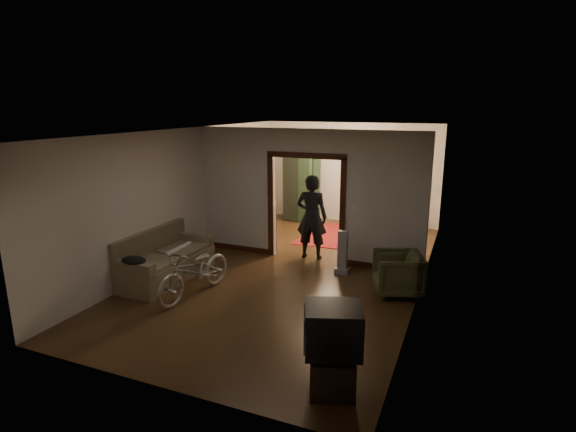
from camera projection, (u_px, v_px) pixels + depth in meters
The scene contains 24 objects.
floor at pixel (294, 270), 9.17m from camera, with size 5.00×8.50×0.01m, color #311E0F.
ceiling at pixel (294, 131), 8.49m from camera, with size 5.00×8.50×0.01m, color white.
wall_back at pixel (349, 173), 12.64m from camera, with size 5.00×0.02×2.80m, color beige.
wall_left at pixel (187, 193), 9.75m from camera, with size 0.02×8.50×2.80m, color beige.
wall_right at pixel (426, 214), 7.90m from camera, with size 0.02×8.50×2.80m, color beige.
partition_wall at pixel (307, 196), 9.50m from camera, with size 5.00×0.14×2.80m, color beige.
door_casing at pixel (307, 210), 9.57m from camera, with size 1.74×0.20×2.32m, color black.
far_window at pixel (374, 169), 12.31m from camera, with size 0.98×0.06×1.28m, color black.
chandelier at pixel (332, 144), 10.84m from camera, with size 0.24×0.24×0.24m, color #FFE0A5.
light_switch at pixel (354, 208), 9.08m from camera, with size 0.08×0.01×0.12m, color silver.
sofa at pixel (165, 255), 8.59m from camera, with size 0.92×2.04×0.94m, color brown.
rolled_paper at pixel (179, 249), 8.81m from camera, with size 0.09×0.09×0.76m, color beige.
jacket at pixel (134, 260), 7.71m from camera, with size 0.45×0.34×0.13m, color black.
bicycle at pixel (195, 271), 7.82m from camera, with size 0.61×1.75×0.92m, color silver.
armchair at pixel (398, 273), 7.94m from camera, with size 0.80×0.83×0.75m, color #474929.
tv_stand at pixel (332, 375), 5.21m from camera, with size 0.52×0.47×0.47m, color black.
crt_tv at pixel (333, 329), 5.07m from camera, with size 0.63×0.57×0.54m, color black.
vacuum at pixel (343, 252), 8.86m from camera, with size 0.27×0.22×0.89m, color gray.
person at pixel (312, 217), 9.67m from camera, with size 0.67×0.44×1.85m, color black.
oriental_rug at pixel (337, 235), 11.53m from camera, with size 1.69×2.22×0.02m, color maroon.
locker at pixel (301, 188), 12.84m from camera, with size 0.95×0.53×1.90m, color #1E321E.
globe at pixel (302, 153), 12.60m from camera, with size 0.31×0.31×0.31m, color #1E5972.
desk at pixel (381, 215), 12.11m from camera, with size 1.05×0.59×0.77m, color black.
desk_chair at pixel (358, 215), 12.00m from camera, with size 0.36×0.36×0.82m, color black.
Camera 1 is at (3.18, -8.02, 3.29)m, focal length 28.00 mm.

